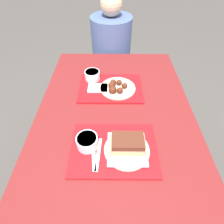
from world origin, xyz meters
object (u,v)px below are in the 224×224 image
brisket_sandwich_plate (127,146)px  wings_plate_far (117,87)px  tray_far (111,88)px  bowl_coleslaw_near (87,141)px  tray_near (114,149)px  person_seated_across (111,42)px  bowl_coleslaw_far (92,75)px

brisket_sandwich_plate → wings_plate_far: (-0.04, 0.45, -0.02)m
tray_far → wings_plate_far: (0.04, -0.02, 0.02)m
tray_far → brisket_sandwich_plate: bearing=-80.1°
bowl_coleslaw_near → brisket_sandwich_plate: size_ratio=0.48×
tray_near → person_seated_across: (-0.02, 1.14, -0.01)m
tray_far → person_seated_across: person_seated_across is taller
bowl_coleslaw_far → brisket_sandwich_plate: bearing=-69.7°
wings_plate_far → tray_near: bearing=-92.3°
wings_plate_far → tray_far: bearing=151.4°
tray_near → bowl_coleslaw_far: bearing=105.0°
bowl_coleslaw_far → wings_plate_far: 0.20m
bowl_coleslaw_near → tray_far: bearing=76.8°
brisket_sandwich_plate → bowl_coleslaw_far: brisket_sandwich_plate is taller
tray_far → brisket_sandwich_plate: 0.48m
bowl_coleslaw_near → person_seated_across: bearing=84.8°
tray_near → tray_far: bearing=92.7°
tray_near → person_seated_across: bearing=91.2°
bowl_coleslaw_near → brisket_sandwich_plate: 0.19m
bowl_coleslaw_near → bowl_coleslaw_far: 0.54m
tray_far → person_seated_across: size_ratio=0.61×
bowl_coleslaw_near → bowl_coleslaw_far: same height
bowl_coleslaw_far → person_seated_across: 0.61m
tray_near → person_seated_across: person_seated_across is taller
tray_near → wings_plate_far: bearing=87.7°
person_seated_across → tray_near: bearing=-88.8°
brisket_sandwich_plate → bowl_coleslaw_far: (-0.21, 0.56, -0.00)m
tray_near → wings_plate_far: wings_plate_far is taller
bowl_coleslaw_near → wings_plate_far: size_ratio=0.45×
brisket_sandwich_plate → wings_plate_far: 0.45m
tray_far → wings_plate_far: size_ratio=1.80×
bowl_coleslaw_near → brisket_sandwich_plate: (0.19, -0.03, 0.00)m
tray_far → bowl_coleslaw_far: (-0.13, 0.09, 0.04)m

